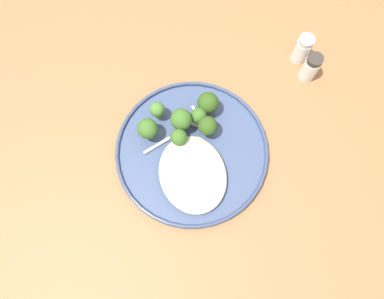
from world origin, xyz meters
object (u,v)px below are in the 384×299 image
seared_scallop_large_seared (197,146)px  broccoli_floret_tall_stalk (179,138)px  broccoli_floret_beside_noodles (181,119)px  broccoli_floret_front_edge (157,110)px  seared_scallop_right_edge (201,196)px  broccoli_floret_rear_charred (199,116)px  broccoli_floret_small_sprig (208,126)px  pepper_shaker (311,67)px  seared_scallop_front_small (215,177)px  salt_shaker (302,49)px  seared_scallop_center_golden (207,165)px  seared_scallop_half_hidden (188,192)px  seared_scallop_on_noodles (193,174)px  broccoli_floret_center_pile (208,103)px  seared_scallop_left_edge (185,161)px  broccoli_floret_right_tilted (148,129)px  dinner_plate (192,151)px

seared_scallop_large_seared → broccoli_floret_tall_stalk: size_ratio=0.65×
broccoli_floret_beside_noodles → broccoli_floret_front_edge: 0.05m
seared_scallop_right_edge → broccoli_floret_rear_charred: broccoli_floret_rear_charred is taller
broccoli_floret_small_sprig → pepper_shaker: pepper_shaker is taller
seared_scallop_front_small → salt_shaker: (-0.20, 0.25, 0.01)m
seared_scallop_front_small → broccoli_floret_front_edge: size_ratio=0.59×
seared_scallop_large_seared → broccoli_floret_beside_noodles: (-0.05, -0.02, 0.03)m
seared_scallop_center_golden → broccoli_floret_rear_charred: (-0.09, 0.01, 0.02)m
seared_scallop_front_small → seared_scallop_half_hidden: bearing=-76.4°
seared_scallop_front_small → salt_shaker: 0.32m
seared_scallop_on_noodles → broccoli_floret_beside_noodles: (-0.10, 0.01, 0.03)m
seared_scallop_on_noodles → pepper_shaker: size_ratio=0.51×
seared_scallop_front_small → broccoli_floret_small_sprig: size_ratio=0.52×
broccoli_floret_tall_stalk → broccoli_floret_center_pile: bearing=124.8°
broccoli_floret_rear_charred → seared_scallop_left_edge: bearing=-33.1°
seared_scallop_half_hidden → broccoli_floret_beside_noodles: (-0.13, 0.02, 0.03)m
seared_scallop_right_edge → broccoli_floret_tall_stalk: broccoli_floret_tall_stalk is taller
seared_scallop_half_hidden → broccoli_floret_right_tilted: (-0.13, -0.04, 0.02)m
seared_scallop_on_noodles → broccoli_floret_beside_noodles: broccoli_floret_beside_noodles is taller
seared_scallop_left_edge → broccoli_floret_front_edge: 0.11m
salt_shaker → seared_scallop_half_hidden: bearing=-54.7°
seared_scallop_right_edge → pepper_shaker: size_ratio=0.39×
dinner_plate → broccoli_floret_tall_stalk: (-0.02, -0.02, 0.03)m
broccoli_floret_rear_charred → pepper_shaker: 0.25m
broccoli_floret_front_edge → seared_scallop_front_small: bearing=24.5°
broccoli_floret_small_sprig → broccoli_floret_front_edge: (-0.06, -0.08, -0.00)m
seared_scallop_large_seared → broccoli_floret_tall_stalk: broccoli_floret_tall_stalk is taller
seared_scallop_half_hidden → dinner_plate: bearing=158.2°
seared_scallop_half_hidden → broccoli_floret_right_tilted: bearing=-163.0°
seared_scallop_right_edge → broccoli_floret_beside_noodles: 0.14m
broccoli_floret_tall_stalk → broccoli_floret_rear_charred: bearing=123.5°
seared_scallop_half_hidden → broccoli_floret_center_pile: (-0.15, 0.08, 0.02)m
seared_scallop_on_noodles → broccoli_floret_tall_stalk: bearing=-174.3°
seared_scallop_left_edge → broccoli_floret_center_pile: bearing=142.0°
seared_scallop_large_seared → salt_shaker: salt_shaker is taller
seared_scallop_center_golden → broccoli_floret_center_pile: (-0.11, 0.03, 0.02)m
seared_scallop_right_edge → broccoli_floret_tall_stalk: 0.11m
seared_scallop_left_edge → broccoli_floret_rear_charred: bearing=146.9°
seared_scallop_half_hidden → broccoli_floret_right_tilted: size_ratio=0.43×
seared_scallop_on_noodles → seared_scallop_right_edge: bearing=2.9°
seared_scallop_center_golden → dinner_plate: bearing=-153.9°
dinner_plate → salt_shaker: 0.31m
seared_scallop_front_small → dinner_plate: bearing=-158.0°
broccoli_floret_rear_charred → broccoli_floret_small_sprig: 0.03m
seared_scallop_on_noodles → seared_scallop_right_edge: size_ratio=1.31×
broccoli_floret_tall_stalk → seared_scallop_center_golden: bearing=31.6°
seared_scallop_center_golden → broccoli_floret_center_pile: size_ratio=0.52×
seared_scallop_center_golden → broccoli_floret_beside_noodles: 0.10m
seared_scallop_left_edge → seared_scallop_on_noodles: bearing=14.8°
seared_scallop_front_small → broccoli_floret_small_sprig: 0.09m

